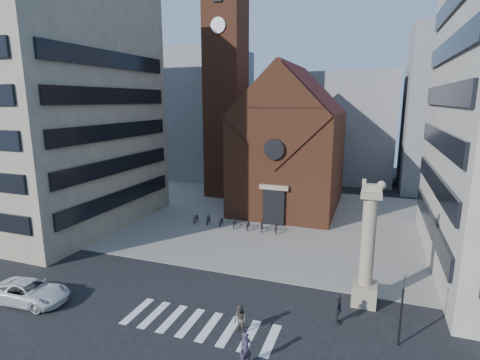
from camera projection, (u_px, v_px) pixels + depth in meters
name	position (u px, v px, depth m)	size (l,w,h in m)	color
ground	(211.00, 299.00, 26.08)	(120.00, 120.00, 0.00)	black
piazza	(278.00, 219.00, 43.56)	(46.00, 30.00, 0.05)	gray
zebra_crossing	(200.00, 325.00, 23.13)	(10.20, 3.20, 0.01)	white
church	(291.00, 145.00, 47.44)	(12.00, 16.65, 18.00)	brown
campanile	(226.00, 84.00, 51.84)	(5.50, 5.50, 31.20)	brown
building_left	(44.00, 106.00, 40.49)	(18.00, 20.00, 26.00)	tan
bg_block_left	(199.00, 115.00, 67.19)	(16.00, 14.00, 22.00)	gray
bg_block_mid	(351.00, 128.00, 63.61)	(14.00, 12.00, 18.00)	gray
bg_block_right	(464.00, 111.00, 54.93)	(16.00, 14.00, 24.00)	gray
lion_column	(367.00, 256.00, 24.80)	(1.63, 1.60, 8.68)	tan
traffic_light	(401.00, 309.00, 20.71)	(0.13, 0.16, 4.30)	black
white_car	(30.00, 292.00, 25.59)	(2.51, 5.45, 1.52)	silver
pedestrian_0	(246.00, 350.00, 19.40)	(0.68, 0.45, 1.86)	#3A3144
pedestrian_1	(240.00, 320.00, 22.06)	(0.88, 0.69, 1.82)	#504640
pedestrian_2	(338.00, 309.00, 23.09)	(1.12, 0.47, 1.91)	#282830
scooter_0	(196.00, 218.00, 42.18)	(0.67, 1.92, 1.01)	black
scooter_1	(208.00, 219.00, 41.66)	(0.53, 1.87, 1.12)	black
scooter_2	(221.00, 221.00, 41.16)	(0.67, 1.92, 1.01)	black
scooter_3	(234.00, 222.00, 40.63)	(0.53, 1.87, 1.12)	black
scooter_4	(248.00, 224.00, 40.13)	(0.67, 1.92, 1.01)	black
scooter_5	(262.00, 225.00, 39.61)	(0.53, 1.87, 1.12)	black
scooter_6	(276.00, 227.00, 39.10)	(0.67, 1.92, 1.01)	black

